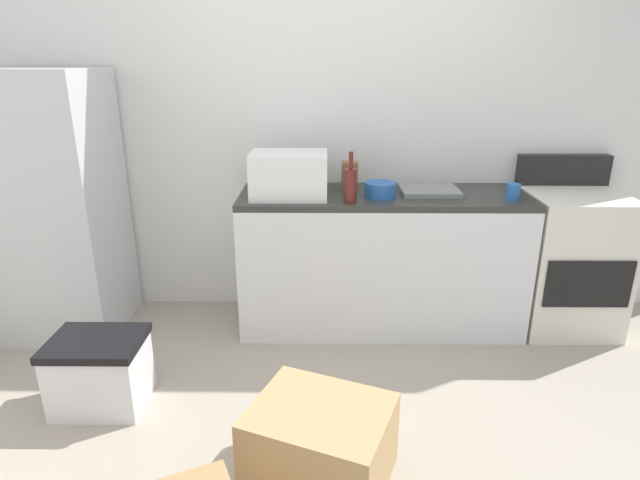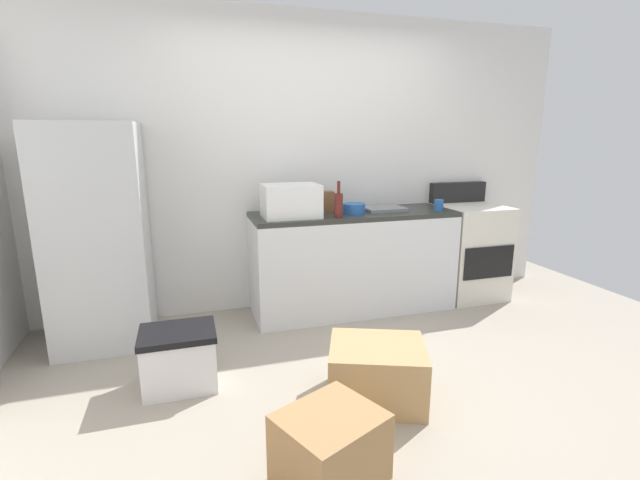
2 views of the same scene
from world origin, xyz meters
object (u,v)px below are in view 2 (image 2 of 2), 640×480
(cardboard_box_large, at_px, (330,447))
(storage_bin, at_px, (179,358))
(stove_oven, at_px, (469,250))
(wine_bottle, at_px, (339,204))
(microwave, at_px, (291,201))
(coffee_mug, at_px, (439,205))
(mixing_bowl, at_px, (354,209))
(knife_block, at_px, (328,201))
(cardboard_box_small, at_px, (377,372))
(refrigerator, at_px, (98,237))

(cardboard_box_large, distance_m, storage_bin, 1.23)
(stove_oven, height_order, wine_bottle, wine_bottle)
(microwave, relative_size, coffee_mug, 4.60)
(wine_bottle, xyz_separation_m, coffee_mug, (0.97, 0.06, -0.06))
(coffee_mug, relative_size, mixing_bowl, 0.53)
(knife_block, bearing_deg, stove_oven, -3.77)
(coffee_mug, height_order, storage_bin, coffee_mug)
(coffee_mug, bearing_deg, knife_block, 165.44)
(stove_oven, height_order, microwave, microwave)
(cardboard_box_small, bearing_deg, refrigerator, 140.83)
(knife_block, height_order, cardboard_box_small, knife_block)
(knife_block, distance_m, cardboard_box_large, 2.29)
(refrigerator, distance_m, cardboard_box_large, 2.33)
(refrigerator, xyz_separation_m, storage_bin, (0.53, -0.86, -0.63))
(knife_block, xyz_separation_m, cardboard_box_small, (-0.17, -1.51, -0.81))
(cardboard_box_large, height_order, storage_bin, storage_bin)
(mixing_bowl, bearing_deg, wine_bottle, -144.73)
(stove_oven, height_order, cardboard_box_large, stove_oven)
(stove_oven, xyz_separation_m, coffee_mug, (-0.47, -0.16, 0.48))
(coffee_mug, bearing_deg, stove_oven, 18.57)
(cardboard_box_large, bearing_deg, refrigerator, 122.30)
(coffee_mug, distance_m, cardboard_box_small, 1.86)
(refrigerator, height_order, wine_bottle, refrigerator)
(stove_oven, height_order, knife_block, stove_oven)
(microwave, bearing_deg, refrigerator, 179.06)
(storage_bin, bearing_deg, mixing_bowl, 29.09)
(storage_bin, bearing_deg, cardboard_box_small, -23.75)
(microwave, distance_m, mixing_bowl, 0.56)
(microwave, xyz_separation_m, cardboard_box_large, (-0.27, -1.87, -0.87))
(coffee_mug, bearing_deg, cardboard_box_large, -131.96)
(stove_oven, bearing_deg, storage_bin, -161.52)
(mixing_bowl, bearing_deg, storage_bin, -150.91)
(refrigerator, relative_size, cardboard_box_large, 3.75)
(refrigerator, height_order, coffee_mug, refrigerator)
(mixing_bowl, bearing_deg, cardboard_box_large, -113.93)
(refrigerator, relative_size, microwave, 3.59)
(microwave, height_order, storage_bin, microwave)
(mixing_bowl, height_order, cardboard_box_small, mixing_bowl)
(refrigerator, height_order, microwave, refrigerator)
(stove_oven, bearing_deg, knife_block, 176.23)
(stove_oven, height_order, coffee_mug, stove_oven)
(microwave, height_order, coffee_mug, microwave)
(wine_bottle, bearing_deg, knife_block, 88.46)
(refrigerator, height_order, mixing_bowl, refrigerator)
(wine_bottle, bearing_deg, stove_oven, 8.74)
(stove_oven, xyz_separation_m, knife_block, (-1.43, 0.09, 0.52))
(coffee_mug, relative_size, knife_block, 0.56)
(refrigerator, height_order, cardboard_box_small, refrigerator)
(coffee_mug, height_order, mixing_bowl, coffee_mug)
(wine_bottle, height_order, storage_bin, wine_bottle)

